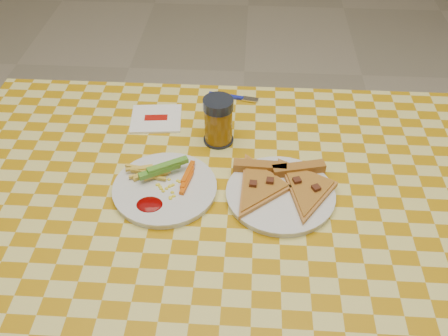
{
  "coord_description": "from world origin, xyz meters",
  "views": [
    {
      "loc": [
        0.03,
        -0.72,
        1.5
      ],
      "look_at": [
        -0.01,
        0.08,
        0.78
      ],
      "focal_mm": 40.0,
      "sensor_mm": 36.0,
      "label": 1
    }
  ],
  "objects_px": {
    "table": "(228,226)",
    "plate_left": "(165,189)",
    "plate_right": "(280,195)",
    "drink_glass": "(218,121)"
  },
  "relations": [
    {
      "from": "plate_right",
      "to": "drink_glass",
      "type": "bearing_deg",
      "value": 128.03
    },
    {
      "from": "plate_left",
      "to": "drink_glass",
      "type": "bearing_deg",
      "value": 60.51
    },
    {
      "from": "plate_left",
      "to": "drink_glass",
      "type": "height_order",
      "value": "drink_glass"
    },
    {
      "from": "plate_left",
      "to": "drink_glass",
      "type": "distance_m",
      "value": 0.21
    },
    {
      "from": "table",
      "to": "plate_right",
      "type": "distance_m",
      "value": 0.13
    },
    {
      "from": "plate_right",
      "to": "plate_left",
      "type": "bearing_deg",
      "value": 179.4
    },
    {
      "from": "plate_right",
      "to": "drink_glass",
      "type": "height_order",
      "value": "drink_glass"
    },
    {
      "from": "table",
      "to": "plate_left",
      "type": "bearing_deg",
      "value": 169.92
    },
    {
      "from": "table",
      "to": "plate_left",
      "type": "xyz_separation_m",
      "value": [
        -0.14,
        0.02,
        0.08
      ]
    },
    {
      "from": "plate_left",
      "to": "drink_glass",
      "type": "relative_size",
      "value": 1.87
    }
  ]
}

